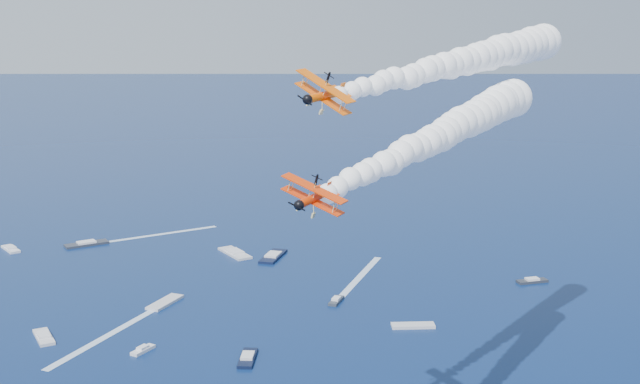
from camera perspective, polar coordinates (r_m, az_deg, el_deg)
name	(u,v)px	position (r m, az deg, el deg)	size (l,w,h in m)	color
biplane_lead	(325,95)	(106.25, 0.35, 6.68)	(7.98, 8.95, 5.39)	#FD5F05
biplane_trail	(314,198)	(89.37, -0.41, -0.41)	(6.93, 7.78, 4.68)	#FA3905
smoke_trail_lead	(459,62)	(134.39, 9.60, 8.81)	(60.47, 38.33, 11.97)	white
smoke_trail_trail	(440,135)	(118.91, 8.28, 3.93)	(55.72, 45.29, 11.97)	white
spectator_boats	(162,310)	(209.50, -10.87, -8.02)	(218.68, 179.58, 0.70)	#2D313C
boat_wakes	(213,276)	(234.38, -7.41, -5.77)	(99.44, 104.72, 0.04)	white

